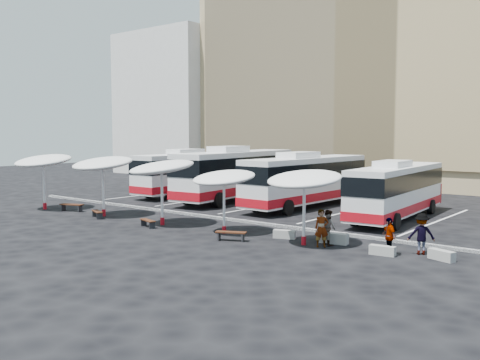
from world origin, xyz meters
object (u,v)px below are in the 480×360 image
Objects in this scene: sunshade_1 at (103,164)px; conc_bench_3 at (442,255)px; bus_0 at (194,171)px; bus_2 at (307,179)px; passenger_3 at (421,234)px; bus_1 at (237,172)px; sunshade_2 at (162,168)px; wood_bench_1 at (97,213)px; passenger_1 at (328,228)px; conc_bench_1 at (334,238)px; conc_bench_2 at (382,250)px; sunshade_3 at (224,178)px; conc_bench_0 at (285,234)px; sunshade_0 at (43,161)px; passenger_0 at (322,228)px; passenger_2 at (389,236)px; sunshade_4 at (304,179)px; wood_bench_3 at (231,234)px; wood_bench_0 at (72,206)px; bus_3 at (397,189)px; wood_bench_2 at (148,222)px.

conc_bench_3 is at bearing 3.76° from sunshade_1.
sunshade_1 is at bearing -74.03° from bus_0.
bus_2 is 3.09× the size of sunshade_1.
bus_2 is 6.97× the size of passenger_3.
bus_1 is 21.81m from conc_bench_3.
passenger_3 is (14.17, 1.82, -2.37)m from sunshade_2.
passenger_1 is (15.07, 1.77, 0.50)m from wood_bench_1.
sunshade_1 is 3.00× the size of conc_bench_1.
conc_bench_2 is (2.81, -0.86, -0.05)m from conc_bench_1.
sunshade_3 is (9.69, 0.32, -0.41)m from sunshade_1.
sunshade_3 is at bearing -165.73° from conc_bench_0.
conc_bench_0 is at bearing 14.27° from sunshade_3.
conc_bench_3 is (5.09, -0.21, -0.04)m from conc_bench_1.
passenger_3 is at bearing 5.75° from sunshade_0.
passenger_0 is at bearing -175.51° from conc_bench_2.
bus_2 is at bearing 171.80° from passenger_2.
passenger_0 reaches higher than conc_bench_3.
sunshade_4 is 2.07× the size of passenger_0.
sunshade_4 is (18.33, -11.91, 1.09)m from bus_0.
passenger_0 is at bearing 1.78° from sunshade_1.
sunshade_1 is 14.50m from sunshade_4.
wood_bench_3 is at bearing -127.98° from passenger_2.
wood_bench_0 is (0.55, -12.42, -1.60)m from bus_0.
bus_1 is 17.63m from passenger_1.
wood_bench_2 is (-9.66, -11.40, -1.52)m from bus_3.
sunshade_2 reaches higher than passenger_2.
conc_bench_3 is at bearing 121.86° from passenger_3.
conc_bench_1 is (18.72, 1.67, -0.14)m from wood_bench_0.
bus_0 is 26.78m from conc_bench_3.
passenger_2 is at bearing -32.26° from passenger_0.
bus_3 is at bearing 51.89° from passenger_0.
wood_bench_0 is 3.68m from wood_bench_1.
wood_bench_1 is at bearing -171.34° from conc_bench_1.
wood_bench_1 is 1.34× the size of conc_bench_0.
sunshade_1 reaches higher than bus_0.
wood_bench_0 is at bearing -131.88° from bus_2.
passenger_3 is (8.21, 2.90, 0.54)m from wood_bench_3.
bus_2 is at bearing 134.01° from conc_bench_2.
sunshade_0 is 21.43m from conc_bench_1.
sunshade_4 is at bearing -46.31° from bus_1.
bus_2 is at bearing 83.45° from passenger_0.
bus_2 reaches higher than conc_bench_2.
wood_bench_3 is 0.95× the size of passenger_2.
conc_bench_0 is (16.76, -11.17, -1.78)m from bus_0.
conc_bench_1 reaches higher than conc_bench_2.
sunshade_4 is at bearing 143.82° from passenger_0.
conc_bench_2 is (18.25, 0.70, -3.10)m from sunshade_1.
sunshade_4 is 2.25× the size of passenger_2.
conc_bench_3 is at bearing 8.93° from sunshade_4.
passenger_1 is (-2.83, 0.33, 0.63)m from conc_bench_2.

